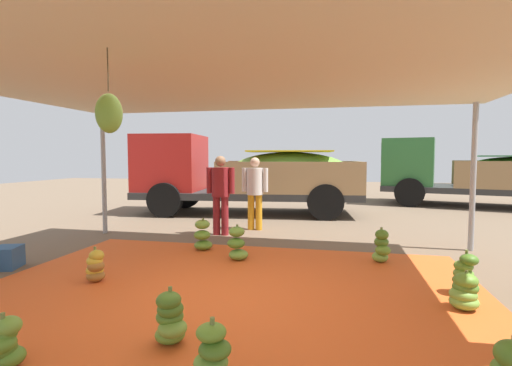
{
  "coord_description": "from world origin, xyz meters",
  "views": [
    {
      "loc": [
        1.38,
        -4.32,
        1.74
      ],
      "look_at": [
        -0.21,
        2.99,
        1.22
      ],
      "focal_mm": 26.61,
      "sensor_mm": 36.0,
      "label": 1
    }
  ],
  "objects_px": {
    "cargo_truck_main": "(241,173)",
    "banana_bunch_9": "(5,343)",
    "crate_1": "(7,257)",
    "banana_bunch_7": "(237,245)",
    "worker_1": "(255,188)",
    "banana_bunch_6": "(381,247)",
    "banana_bunch_4": "(95,267)",
    "banana_bunch_1": "(170,319)",
    "banana_bunch_5": "(465,292)",
    "cargo_truck_far": "(468,172)",
    "banana_bunch_2": "(203,236)",
    "worker_0": "(221,189)",
    "banana_bunch_8": "(213,358)",
    "banana_bunch_10": "(464,275)"
  },
  "relations": [
    {
      "from": "banana_bunch_5",
      "to": "cargo_truck_far",
      "type": "xyz_separation_m",
      "value": [
        3.05,
        10.04,
        1.0
      ]
    },
    {
      "from": "crate_1",
      "to": "banana_bunch_5",
      "type": "bearing_deg",
      "value": -2.12
    },
    {
      "from": "worker_0",
      "to": "crate_1",
      "type": "relative_size",
      "value": 4.21
    },
    {
      "from": "banana_bunch_4",
      "to": "banana_bunch_5",
      "type": "height_order",
      "value": "banana_bunch_4"
    },
    {
      "from": "banana_bunch_1",
      "to": "banana_bunch_9",
      "type": "relative_size",
      "value": 1.18
    },
    {
      "from": "banana_bunch_5",
      "to": "cargo_truck_main",
      "type": "height_order",
      "value": "cargo_truck_main"
    },
    {
      "from": "banana_bunch_5",
      "to": "cargo_truck_main",
      "type": "xyz_separation_m",
      "value": [
        -4.33,
        6.63,
        1.03
      ]
    },
    {
      "from": "banana_bunch_10",
      "to": "cargo_truck_main",
      "type": "distance_m",
      "value": 7.65
    },
    {
      "from": "banana_bunch_4",
      "to": "cargo_truck_far",
      "type": "bearing_deg",
      "value": 52.55
    },
    {
      "from": "banana_bunch_8",
      "to": "crate_1",
      "type": "height_order",
      "value": "banana_bunch_8"
    },
    {
      "from": "worker_1",
      "to": "crate_1",
      "type": "xyz_separation_m",
      "value": [
        -3.1,
        -3.89,
        -0.84
      ]
    },
    {
      "from": "banana_bunch_4",
      "to": "banana_bunch_8",
      "type": "bearing_deg",
      "value": -39.5
    },
    {
      "from": "cargo_truck_far",
      "to": "crate_1",
      "type": "distance_m",
      "value": 13.69
    },
    {
      "from": "banana_bunch_9",
      "to": "banana_bunch_10",
      "type": "distance_m",
      "value": 4.97
    },
    {
      "from": "banana_bunch_6",
      "to": "cargo_truck_main",
      "type": "bearing_deg",
      "value": 126.75
    },
    {
      "from": "banana_bunch_7",
      "to": "worker_1",
      "type": "bearing_deg",
      "value": 96.1
    },
    {
      "from": "cargo_truck_main",
      "to": "banana_bunch_10",
      "type": "bearing_deg",
      "value": -53.78
    },
    {
      "from": "banana_bunch_5",
      "to": "cargo_truck_far",
      "type": "bearing_deg",
      "value": 73.11
    },
    {
      "from": "banana_bunch_4",
      "to": "cargo_truck_main",
      "type": "xyz_separation_m",
      "value": [
        0.35,
        6.69,
        1.01
      ]
    },
    {
      "from": "banana_bunch_8",
      "to": "banana_bunch_10",
      "type": "distance_m",
      "value": 3.53
    },
    {
      "from": "banana_bunch_8",
      "to": "banana_bunch_10",
      "type": "height_order",
      "value": "banana_bunch_10"
    },
    {
      "from": "banana_bunch_8",
      "to": "crate_1",
      "type": "relative_size",
      "value": 1.27
    },
    {
      "from": "banana_bunch_6",
      "to": "worker_0",
      "type": "bearing_deg",
      "value": 153.86
    },
    {
      "from": "cargo_truck_main",
      "to": "crate_1",
      "type": "height_order",
      "value": "cargo_truck_main"
    },
    {
      "from": "banana_bunch_4",
      "to": "banana_bunch_10",
      "type": "relative_size",
      "value": 0.86
    },
    {
      "from": "banana_bunch_1",
      "to": "banana_bunch_9",
      "type": "distance_m",
      "value": 1.33
    },
    {
      "from": "crate_1",
      "to": "banana_bunch_10",
      "type": "bearing_deg",
      "value": 2.37
    },
    {
      "from": "cargo_truck_far",
      "to": "worker_1",
      "type": "xyz_separation_m",
      "value": [
        -6.4,
        -5.91,
        -0.19
      ]
    },
    {
      "from": "banana_bunch_7",
      "to": "banana_bunch_5",
      "type": "bearing_deg",
      "value": -25.28
    },
    {
      "from": "banana_bunch_6",
      "to": "cargo_truck_main",
      "type": "relative_size",
      "value": 0.08
    },
    {
      "from": "banana_bunch_4",
      "to": "banana_bunch_1",
      "type": "bearing_deg",
      "value": -38.48
    },
    {
      "from": "banana_bunch_10",
      "to": "worker_0",
      "type": "distance_m",
      "value": 5.07
    },
    {
      "from": "banana_bunch_6",
      "to": "crate_1",
      "type": "xyz_separation_m",
      "value": [
        -5.74,
        -1.54,
        -0.09
      ]
    },
    {
      "from": "banana_bunch_9",
      "to": "banana_bunch_10",
      "type": "height_order",
      "value": "banana_bunch_10"
    },
    {
      "from": "banana_bunch_6",
      "to": "worker_1",
      "type": "height_order",
      "value": "worker_1"
    },
    {
      "from": "banana_bunch_5",
      "to": "crate_1",
      "type": "height_order",
      "value": "banana_bunch_5"
    },
    {
      "from": "cargo_truck_main",
      "to": "banana_bunch_9",
      "type": "bearing_deg",
      "value": -88.3
    },
    {
      "from": "banana_bunch_2",
      "to": "banana_bunch_5",
      "type": "height_order",
      "value": "banana_bunch_2"
    },
    {
      "from": "crate_1",
      "to": "cargo_truck_far",
      "type": "bearing_deg",
      "value": 45.88
    },
    {
      "from": "banana_bunch_4",
      "to": "worker_1",
      "type": "height_order",
      "value": "worker_1"
    },
    {
      "from": "banana_bunch_2",
      "to": "worker_0",
      "type": "bearing_deg",
      "value": 93.89
    },
    {
      "from": "cargo_truck_main",
      "to": "cargo_truck_far",
      "type": "distance_m",
      "value": 8.13
    },
    {
      "from": "cargo_truck_main",
      "to": "cargo_truck_far",
      "type": "xyz_separation_m",
      "value": [
        7.38,
        3.4,
        -0.03
      ]
    },
    {
      "from": "banana_bunch_7",
      "to": "cargo_truck_far",
      "type": "distance_m",
      "value": 10.58
    },
    {
      "from": "cargo_truck_main",
      "to": "banana_bunch_6",
      "type": "bearing_deg",
      "value": -53.25
    },
    {
      "from": "banana_bunch_1",
      "to": "cargo_truck_far",
      "type": "xyz_separation_m",
      "value": [
        5.96,
        11.5,
        0.95
      ]
    },
    {
      "from": "banana_bunch_2",
      "to": "banana_bunch_10",
      "type": "height_order",
      "value": "banana_bunch_2"
    },
    {
      "from": "banana_bunch_9",
      "to": "crate_1",
      "type": "relative_size",
      "value": 1.09
    },
    {
      "from": "banana_bunch_4",
      "to": "cargo_truck_main",
      "type": "relative_size",
      "value": 0.07
    },
    {
      "from": "banana_bunch_5",
      "to": "cargo_truck_far",
      "type": "height_order",
      "value": "cargo_truck_far"
    }
  ]
}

